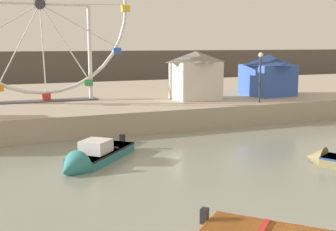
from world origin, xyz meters
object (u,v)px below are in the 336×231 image
motorboat_teal_painted (91,158)px  carnival_booth_white_ticket (196,74)px  promenade_lamp_near (260,69)px  ferris_wheel_white_frame (40,7)px  carnival_booth_blue_tent (268,74)px

motorboat_teal_painted → carnival_booth_white_ticket: carnival_booth_white_ticket is taller
carnival_booth_white_ticket → promenade_lamp_near: carnival_booth_white_ticket is taller
motorboat_teal_painted → ferris_wheel_white_frame: (-0.46, 12.47, 7.42)m
motorboat_teal_painted → carnival_booth_blue_tent: carnival_booth_blue_tent is taller
promenade_lamp_near → carnival_booth_blue_tent: bearing=48.4°
motorboat_teal_painted → promenade_lamp_near: promenade_lamp_near is taller
carnival_booth_blue_tent → promenade_lamp_near: 4.53m
promenade_lamp_near → ferris_wheel_white_frame: bearing=155.4°
carnival_booth_white_ticket → promenade_lamp_near: size_ratio=1.04×
ferris_wheel_white_frame → carnival_booth_blue_tent: (16.47, -2.83, -4.74)m
motorboat_teal_painted → ferris_wheel_white_frame: bearing=-134.9°
carnival_booth_white_ticket → carnival_booth_blue_tent: (6.20, 0.06, -0.14)m
carnival_booth_blue_tent → promenade_lamp_near: promenade_lamp_near is taller
motorboat_teal_painted → promenade_lamp_near: size_ratio=1.41×
promenade_lamp_near → carnival_booth_white_ticket: bearing=134.4°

